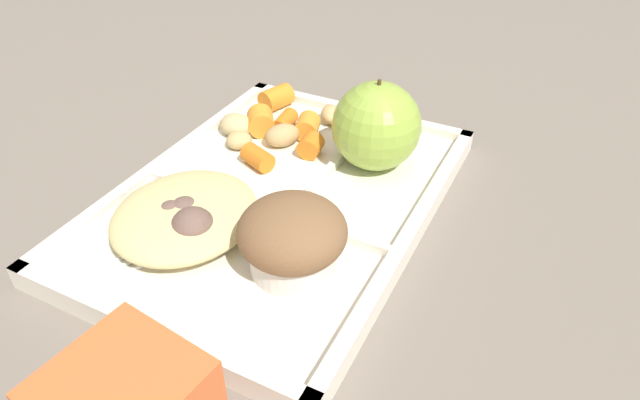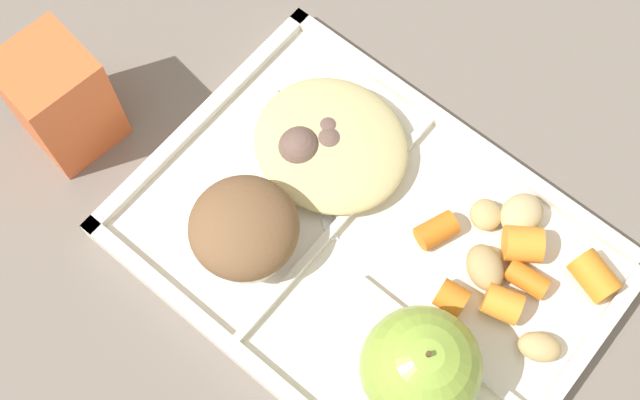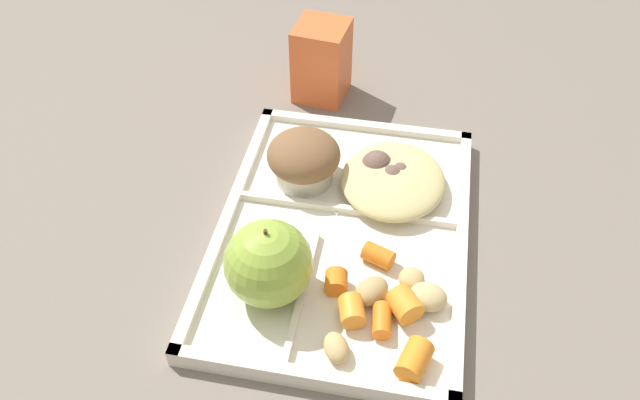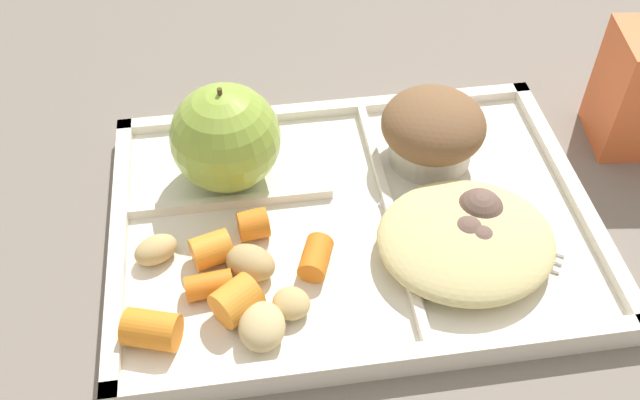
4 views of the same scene
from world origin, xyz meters
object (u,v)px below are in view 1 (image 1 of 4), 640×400
at_px(green_apple, 376,126).
at_px(bran_muffin, 292,238).
at_px(lunch_tray, 279,201).
at_px(plastic_fork, 186,244).

bearing_deg(green_apple, bran_muffin, 0.00).
height_order(lunch_tray, plastic_fork, lunch_tray).
bearing_deg(lunch_tray, green_apple, 147.66).
height_order(green_apple, bran_muffin, green_apple).
bearing_deg(plastic_fork, bran_muffin, 101.05).
xyz_separation_m(bran_muffin, plastic_fork, (0.02, -0.09, -0.03)).
height_order(lunch_tray, bran_muffin, bran_muffin).
distance_m(lunch_tray, green_apple, 0.12).
bearing_deg(bran_muffin, plastic_fork, -78.95).
relative_size(lunch_tray, green_apple, 4.05).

